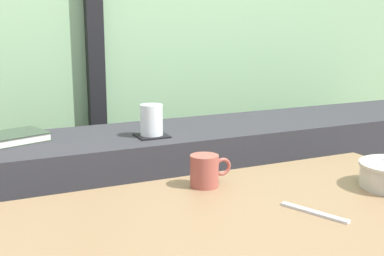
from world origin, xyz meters
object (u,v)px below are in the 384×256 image
ceramic_mug (207,170)px  fork_utensil (314,212)px  closed_book (13,137)px  coaster_square (152,136)px  juice_glass (151,122)px

ceramic_mug → fork_utensil: bearing=-64.8°
fork_utensil → ceramic_mug: (-0.13, 0.28, 0.04)m
closed_book → ceramic_mug: (0.43, -0.48, -0.03)m
coaster_square → juice_glass: size_ratio=0.99×
juice_glass → closed_book: 0.43m
closed_book → juice_glass: bearing=-15.6°
juice_glass → closed_book: size_ratio=0.46×
coaster_square → ceramic_mug: ceramic_mug is taller
coaster_square → closed_book: size_ratio=0.46×
juice_glass → ceramic_mug: size_ratio=0.89×
closed_book → coaster_square: bearing=-15.6°
fork_utensil → juice_glass: bearing=81.9°
juice_glass → ceramic_mug: juice_glass is taller
closed_book → fork_utensil: size_ratio=1.29×
juice_glass → closed_book: juice_glass is taller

